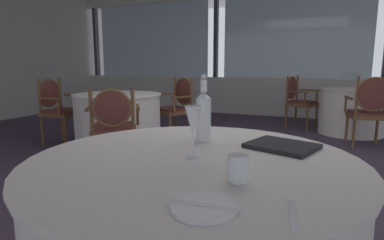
% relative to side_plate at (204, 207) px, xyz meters
% --- Properties ---
extents(ground_plane, '(14.77, 14.77, 0.00)m').
position_rel_side_plate_xyz_m(ground_plane, '(-0.40, 2.22, -0.76)').
color(ground_plane, '#47384C').
extents(window_wall_far, '(11.03, 0.14, 2.90)m').
position_rel_side_plate_xyz_m(window_wall_far, '(-0.40, 6.49, 0.40)').
color(window_wall_far, beige).
rests_on(window_wall_far, ground_plane).
extents(side_plate, '(0.18, 0.18, 0.01)m').
position_rel_side_plate_xyz_m(side_plate, '(0.00, 0.00, 0.00)').
color(side_plate, white).
rests_on(side_plate, foreground_table).
extents(butter_knife, '(0.19, 0.04, 0.00)m').
position_rel_side_plate_xyz_m(butter_knife, '(0.00, 0.00, 0.01)').
color(butter_knife, silver).
rests_on(butter_knife, foreground_table).
extents(dinner_fork, '(0.04, 0.18, 0.00)m').
position_rel_side_plate_xyz_m(dinner_fork, '(0.22, 0.05, -0.00)').
color(dinner_fork, silver).
rests_on(dinner_fork, foreground_table).
extents(water_bottle, '(0.07, 0.07, 0.33)m').
position_rel_side_plate_xyz_m(water_bottle, '(-0.27, 0.71, 0.13)').
color(water_bottle, white).
rests_on(water_bottle, foreground_table).
extents(wine_glass, '(0.07, 0.07, 0.21)m').
position_rel_side_plate_xyz_m(wine_glass, '(-0.20, 0.40, 0.14)').
color(wine_glass, white).
rests_on(wine_glass, foreground_table).
extents(water_tumbler, '(0.07, 0.07, 0.09)m').
position_rel_side_plate_xyz_m(water_tumbler, '(0.03, 0.23, 0.04)').
color(water_tumbler, white).
rests_on(water_tumbler, foreground_table).
extents(menu_book, '(0.34, 0.31, 0.02)m').
position_rel_side_plate_xyz_m(menu_book, '(0.11, 0.71, 0.01)').
color(menu_book, black).
rests_on(menu_book, foreground_table).
extents(background_table_0, '(1.16, 1.16, 0.75)m').
position_rel_side_plate_xyz_m(background_table_0, '(-2.26, 2.75, -0.38)').
color(background_table_0, white).
rests_on(background_table_0, ground_plane).
extents(dining_chair_0_0, '(0.65, 0.64, 0.91)m').
position_rel_side_plate_xyz_m(dining_chair_0_0, '(-1.71, 1.91, -0.22)').
color(dining_chair_0_0, brown).
rests_on(dining_chair_0_0, ground_plane).
extents(dining_chair_0_1, '(0.64, 0.62, 0.95)m').
position_rel_side_plate_xyz_m(dining_chair_0_1, '(-1.81, 3.65, -0.21)').
color(dining_chair_0_1, brown).
rests_on(dining_chair_0_1, ground_plane).
extents(dining_chair_0_2, '(0.49, 0.56, 0.94)m').
position_rel_side_plate_xyz_m(dining_chair_0_2, '(-3.27, 2.69, -0.20)').
color(dining_chair_0_2, brown).
rests_on(dining_chair_0_2, ground_plane).
extents(background_table_1, '(1.02, 1.02, 0.75)m').
position_rel_side_plate_xyz_m(background_table_1, '(0.71, 5.03, -0.38)').
color(background_table_1, white).
rests_on(background_table_1, ground_plane).
extents(dining_chair_1_1, '(0.59, 0.63, 0.94)m').
position_rel_side_plate_xyz_m(dining_chair_1_1, '(-0.17, 5.37, -0.21)').
color(dining_chair_1_1, brown).
rests_on(dining_chair_1_1, ground_plane).
extents(dining_chair_1_2, '(0.59, 0.53, 0.99)m').
position_rel_side_plate_xyz_m(dining_chair_1_2, '(0.86, 4.10, -0.19)').
color(dining_chair_1_2, brown).
rests_on(dining_chair_1_2, ground_plane).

